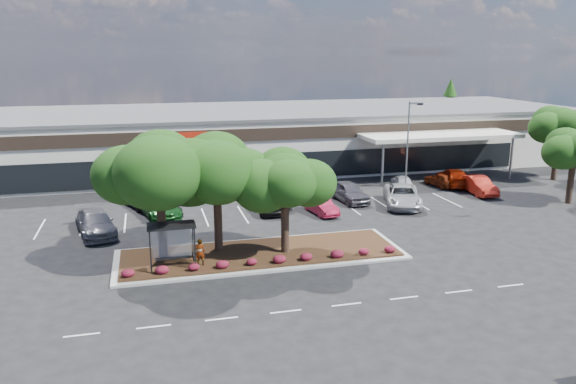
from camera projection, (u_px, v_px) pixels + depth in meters
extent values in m
plane|color=black|center=(309.00, 277.00, 32.18)|extent=(160.00, 160.00, 0.00)
cube|color=silver|center=(224.00, 139.00, 63.40)|extent=(80.00, 20.00, 6.00)
cube|color=#505053|center=(223.00, 111.00, 62.65)|extent=(80.40, 20.40, 0.30)
cube|color=black|center=(238.00, 135.00, 53.52)|extent=(80.00, 0.25, 1.20)
cube|color=black|center=(239.00, 168.00, 54.29)|extent=(60.00, 0.18, 2.60)
cube|color=#B41E0C|center=(175.00, 138.00, 52.00)|extent=(6.00, 0.12, 1.00)
cube|color=silver|center=(440.00, 136.00, 56.14)|extent=(16.00, 5.00, 0.40)
cylinder|color=gray|center=(382.00, 165.00, 53.13)|extent=(0.24, 0.24, 4.20)
cylinder|color=gray|center=(511.00, 158.00, 56.51)|extent=(0.24, 0.24, 4.20)
cube|color=#ABACA6|center=(261.00, 255.00, 35.43)|extent=(18.00, 6.00, 0.15)
cube|color=#432615|center=(261.00, 253.00, 35.40)|extent=(17.20, 5.20, 0.12)
cube|color=silver|center=(82.00, 335.00, 25.52)|extent=(1.60, 0.12, 0.01)
cube|color=silver|center=(154.00, 327.00, 26.29)|extent=(1.60, 0.12, 0.01)
cube|color=silver|center=(222.00, 319.00, 27.06)|extent=(1.60, 0.12, 0.01)
cube|color=silver|center=(286.00, 311.00, 27.84)|extent=(1.60, 0.12, 0.01)
cube|color=silver|center=(347.00, 304.00, 28.61)|extent=(1.60, 0.12, 0.01)
cube|color=silver|center=(404.00, 298.00, 29.38)|extent=(1.60, 0.12, 0.01)
cube|color=silver|center=(459.00, 291.00, 30.15)|extent=(1.60, 0.12, 0.01)
cube|color=silver|center=(511.00, 285.00, 30.93)|extent=(1.60, 0.12, 0.01)
cube|color=silver|center=(40.00, 229.00, 40.88)|extent=(0.12, 5.00, 0.01)
cube|color=silver|center=(83.00, 226.00, 41.60)|extent=(0.12, 5.00, 0.01)
cube|color=silver|center=(125.00, 223.00, 42.33)|extent=(0.12, 5.00, 0.01)
cube|color=silver|center=(166.00, 220.00, 43.05)|extent=(0.12, 5.00, 0.01)
cube|color=silver|center=(205.00, 217.00, 43.77)|extent=(0.12, 5.00, 0.01)
cube|color=silver|center=(243.00, 214.00, 44.50)|extent=(0.12, 5.00, 0.01)
cube|color=silver|center=(280.00, 212.00, 45.22)|extent=(0.12, 5.00, 0.01)
cube|color=silver|center=(315.00, 209.00, 45.95)|extent=(0.12, 5.00, 0.01)
cube|color=silver|center=(350.00, 207.00, 46.67)|extent=(0.12, 5.00, 0.01)
cube|color=silver|center=(383.00, 204.00, 47.39)|extent=(0.12, 5.00, 0.01)
cube|color=silver|center=(415.00, 202.00, 48.12)|extent=(0.12, 5.00, 0.01)
cube|color=silver|center=(447.00, 200.00, 48.84)|extent=(0.12, 5.00, 0.01)
cylinder|color=black|center=(150.00, 245.00, 32.94)|extent=(0.08, 0.08, 2.50)
cylinder|color=black|center=(193.00, 241.00, 33.54)|extent=(0.08, 0.08, 2.50)
cylinder|color=black|center=(150.00, 252.00, 31.72)|extent=(0.08, 0.08, 2.50)
cylinder|color=black|center=(195.00, 249.00, 32.32)|extent=(0.08, 0.08, 2.50)
cube|color=black|center=(171.00, 226.00, 32.32)|extent=(2.75, 1.55, 0.10)
cube|color=silver|center=(172.00, 241.00, 33.21)|extent=(2.30, 0.03, 2.00)
cube|color=black|center=(173.00, 258.00, 33.06)|extent=(2.00, 0.35, 0.06)
cone|color=#1F3E12|center=(449.00, 109.00, 80.64)|extent=(3.96, 3.96, 9.00)
imported|color=#594C47|center=(200.00, 252.00, 33.01)|extent=(0.61, 0.41, 1.62)
cube|color=#ABACA6|center=(405.00, 199.00, 48.34)|extent=(0.50, 0.50, 0.40)
cylinder|color=gray|center=(407.00, 150.00, 47.31)|extent=(0.14, 0.14, 8.14)
cube|color=gray|center=(415.00, 103.00, 46.29)|extent=(0.91, 0.55, 0.14)
cube|color=black|center=(421.00, 104.00, 46.24)|extent=(0.53, 0.45, 0.18)
imported|color=#5A5A61|center=(96.00, 223.00, 39.49)|extent=(3.47, 6.03, 1.64)
imported|color=#154C1A|center=(159.00, 205.00, 43.91)|extent=(3.65, 6.30, 1.72)
imported|color=black|center=(159.00, 206.00, 44.07)|extent=(3.48, 5.08, 1.59)
imported|color=slate|center=(272.00, 197.00, 46.77)|extent=(2.68, 5.59, 1.54)
imported|color=black|center=(268.00, 201.00, 45.15)|extent=(2.12, 4.98, 1.68)
imported|color=maroon|center=(321.00, 206.00, 44.56)|extent=(2.07, 4.21, 1.33)
imported|color=#4C4B52|center=(349.00, 192.00, 48.20)|extent=(2.55, 5.19, 1.70)
imported|color=#B5B5B5|center=(403.00, 196.00, 46.81)|extent=(4.77, 6.74, 1.71)
imported|color=maroon|center=(478.00, 185.00, 50.77)|extent=(2.03, 4.93, 1.59)
imported|color=#13431B|center=(145.00, 187.00, 50.25)|extent=(2.73, 5.06, 1.58)
imported|color=black|center=(141.00, 199.00, 46.23)|extent=(3.33, 4.84, 1.53)
imported|color=#814B08|center=(232.00, 186.00, 50.88)|extent=(2.48, 4.42, 1.42)
imported|color=#BDBDBD|center=(267.00, 184.00, 51.16)|extent=(2.24, 5.29, 1.70)
imported|color=#54525A|center=(266.00, 188.00, 49.58)|extent=(2.17, 4.84, 1.61)
imported|color=#0D0D5D|center=(316.00, 181.00, 52.68)|extent=(2.64, 5.49, 1.51)
imported|color=white|center=(402.00, 182.00, 52.54)|extent=(2.55, 4.32, 1.38)
imported|color=maroon|center=(441.00, 180.00, 53.60)|extent=(2.13, 4.07, 1.32)
imported|color=#751403|center=(454.00, 177.00, 53.98)|extent=(3.70, 5.98, 1.62)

